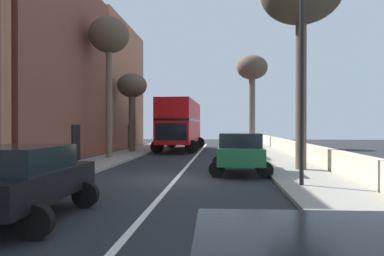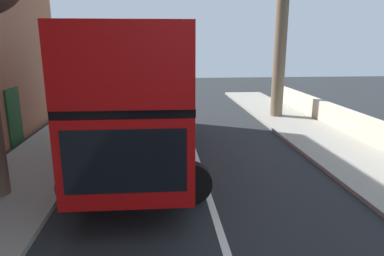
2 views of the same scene
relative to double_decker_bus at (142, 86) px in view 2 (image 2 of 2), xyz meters
The scene contains 1 object.
double_decker_bus is the anchor object (origin of this frame).
Camera 2 is at (-1.12, 5.26, 3.69)m, focal length 32.03 mm.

